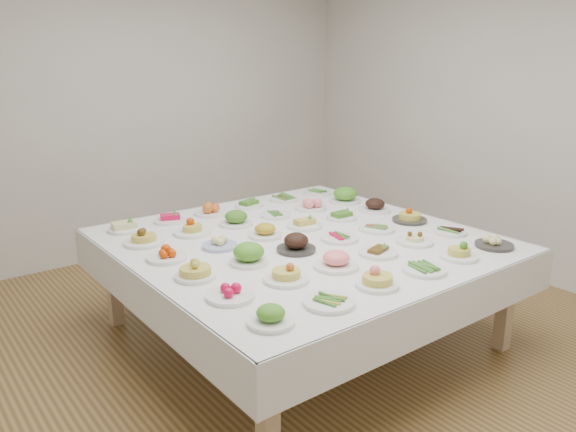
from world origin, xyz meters
TOP-DOWN VIEW (x-y plane):
  - room_envelope at (0.00, 0.00)m, footprint 5.02×5.02m
  - display_table at (0.14, 0.02)m, footprint 2.39×2.39m
  - dish_0 at (-0.79, -0.91)m, footprint 0.23×0.23m
  - dish_1 at (-0.42, -0.91)m, footprint 0.27×0.27m
  - dish_2 at (-0.05, -0.90)m, footprint 0.24×0.24m
  - dish_3 at (0.33, -0.92)m, footprint 0.26×0.26m
  - dish_4 at (0.68, -0.90)m, footprint 0.24×0.24m
  - dish_5 at (1.06, -0.91)m, footprint 0.25×0.25m
  - dish_6 at (-0.78, -0.54)m, footprint 0.26×0.26m
  - dish_7 at (-0.41, -0.53)m, footprint 0.26×0.26m
  - dish_8 at (-0.04, -0.55)m, footprint 0.27×0.27m
  - dish_9 at (0.33, -0.54)m, footprint 0.25×0.25m
  - dish_10 at (0.69, -0.54)m, footprint 0.25×0.25m
  - dish_11 at (1.06, -0.55)m, footprint 0.23×0.23m
  - dish_12 at (-0.80, -0.18)m, footprint 0.25×0.24m
  - dish_13 at (-0.42, -0.17)m, footprint 0.26×0.26m
  - dish_14 at (-0.05, -0.17)m, footprint 0.25×0.25m
  - dish_15 at (0.33, -0.17)m, footprint 0.26×0.26m
  - dish_16 at (0.70, -0.17)m, footprint 0.26×0.26m
  - dish_17 at (1.06, -0.17)m, footprint 0.26×0.26m
  - dish_18 at (-0.79, 0.21)m, footprint 0.25×0.25m
  - dish_19 at (-0.42, 0.20)m, footprint 0.23×0.23m
  - dish_20 at (-0.04, 0.20)m, footprint 0.24×0.24m
  - dish_21 at (0.33, 0.21)m, footprint 0.26×0.26m
  - dish_22 at (0.70, 0.20)m, footprint 0.23×0.23m
  - dish_23 at (1.07, 0.21)m, footprint 0.29×0.29m
  - dish_24 at (-0.78, 0.58)m, footprint 0.27×0.27m
  - dish_25 at (-0.42, 0.57)m, footprint 0.26×0.26m
  - dish_26 at (-0.05, 0.57)m, footprint 0.26×0.26m
  - dish_27 at (0.32, 0.57)m, footprint 0.24×0.24m
  - dish_28 at (0.69, 0.57)m, footprint 0.26×0.26m
  - dish_29 at (1.07, 0.57)m, footprint 0.29×0.29m
  - dish_30 at (-0.78, 0.94)m, footprint 0.23×0.23m
  - dish_31 at (-0.41, 0.94)m, footprint 0.24×0.24m
  - dish_32 at (-0.05, 0.95)m, footprint 0.27×0.27m
  - dish_33 at (0.32, 0.95)m, footprint 0.23×0.23m
  - dish_34 at (0.69, 0.94)m, footprint 0.25×0.25m
  - dish_35 at (1.07, 0.94)m, footprint 0.26×0.26m

SIDE VIEW (x-z plane):
  - display_table at x=0.14m, z-range 0.31..1.06m
  - dish_16 at x=0.70m, z-range 0.74..0.80m
  - dish_27 at x=0.32m, z-range 0.75..0.80m
  - dish_1 at x=-0.42m, z-range 0.74..0.80m
  - dish_15 at x=0.33m, z-range 0.75..0.80m
  - dish_11 at x=1.06m, z-range 0.75..0.80m
  - dish_35 at x=1.07m, z-range 0.75..0.80m
  - dish_3 at x=0.33m, z-range 0.75..0.81m
  - dish_34 at x=0.69m, z-range 0.75..0.81m
  - dish_9 at x=0.33m, z-range 0.74..0.84m
  - dish_31 at x=-0.41m, z-range 0.74..0.84m
  - dish_19 at x=-0.42m, z-range 0.74..0.84m
  - dish_18 at x=-0.79m, z-range 0.74..0.84m
  - dish_21 at x=0.33m, z-range 0.74..0.84m
  - dish_33 at x=0.32m, z-range 0.74..0.84m
  - dish_22 at x=0.70m, z-range 0.74..0.84m
  - dish_6 at x=-0.78m, z-range 0.74..0.85m
  - dish_30 at x=-0.78m, z-range 0.74..0.85m
  - dish_5 at x=1.06m, z-range 0.74..0.85m
  - dish_10 at x=0.69m, z-range 0.74..0.86m
  - dish_28 at x=0.69m, z-range 0.74..0.86m
  - dish_0 at x=-0.79m, z-range 0.74..0.87m
  - dish_14 at x=-0.05m, z-range 0.74..0.87m
  - dish_32 at x=-0.05m, z-range 0.75..0.87m
  - dish_20 at x=-0.04m, z-range 0.75..0.88m
  - dish_4 at x=0.68m, z-range 0.74..0.88m
  - dish_8 at x=-0.04m, z-range 0.74..0.89m
  - dish_2 at x=-0.05m, z-range 0.75..0.89m
  - dish_7 at x=-0.41m, z-range 0.74..0.89m
  - dish_12 at x=-0.80m, z-range 0.75..0.89m
  - dish_17 at x=1.06m, z-range 0.74..0.89m
  - dish_26 at x=-0.05m, z-range 0.75..0.89m
  - dish_25 at x=-0.42m, z-range 0.74..0.89m
  - dish_13 at x=-0.42m, z-range 0.75..0.89m
  - dish_24 at x=-0.78m, z-range 0.74..0.90m
  - dish_23 at x=1.07m, z-range 0.75..0.90m
  - dish_29 at x=1.07m, z-range 0.75..0.91m
  - room_envelope at x=0.00m, z-range 0.43..3.24m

